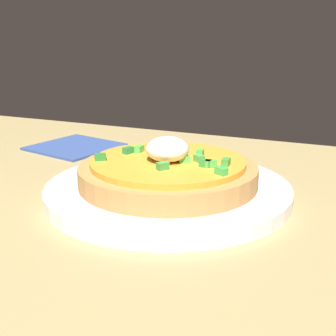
% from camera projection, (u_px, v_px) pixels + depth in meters
% --- Properties ---
extents(dining_table, '(1.19, 0.82, 0.02)m').
position_uv_depth(dining_table, '(113.00, 224.00, 0.51)').
color(dining_table, tan).
rests_on(dining_table, ground).
extents(plate, '(0.29, 0.29, 0.02)m').
position_uv_depth(plate, '(168.00, 191.00, 0.56)').
color(plate, white).
rests_on(plate, dining_table).
extents(pizza, '(0.21, 0.21, 0.06)m').
position_uv_depth(pizza, '(168.00, 171.00, 0.55)').
color(pizza, '#BB8647').
rests_on(pizza, plate).
extents(napkin, '(0.15, 0.15, 0.00)m').
position_uv_depth(napkin, '(75.00, 147.00, 0.78)').
color(napkin, '#344D8E').
rests_on(napkin, dining_table).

